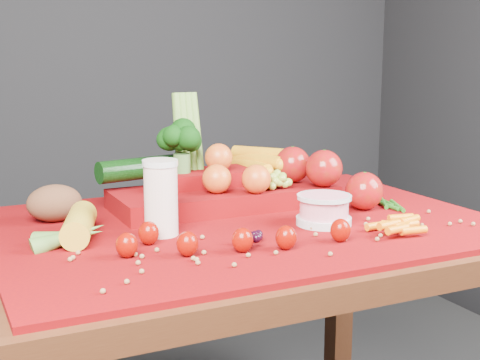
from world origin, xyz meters
name	(u,v)px	position (x,y,z in m)	size (l,w,h in m)	color
table	(244,269)	(0.00, 0.00, 0.66)	(1.10, 0.80, 0.75)	#391A0D
red_cloth	(244,224)	(0.00, 0.00, 0.76)	(1.05, 0.75, 0.01)	#740503
milk_glass	(161,195)	(-0.20, -0.02, 0.84)	(0.07, 0.07, 0.15)	silver
yogurt_bowl	(324,209)	(0.14, -0.10, 0.80)	(0.12, 0.12, 0.06)	silver
strawberry_scatter	(223,237)	(-0.13, -0.17, 0.79)	(0.44, 0.18, 0.05)	#9A0A04
dark_grape_cluster	(252,238)	(-0.06, -0.17, 0.78)	(0.06, 0.05, 0.03)	black
soybean_scatter	(290,243)	(0.00, -0.20, 0.77)	(0.84, 0.24, 0.01)	olive
corn_ear	(72,233)	(-0.37, -0.01, 0.78)	(0.23, 0.26, 0.06)	gold
potato	(54,203)	(-0.37, 0.18, 0.80)	(0.12, 0.09, 0.08)	#543421
baby_carrot_pile	(400,226)	(0.24, -0.22, 0.78)	(0.17, 0.17, 0.03)	orange
green_bean_pile	(385,204)	(0.37, -0.01, 0.77)	(0.14, 0.12, 0.01)	#215F15
produce_mound	(236,180)	(0.05, 0.15, 0.82)	(0.61, 0.37, 0.27)	#740503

